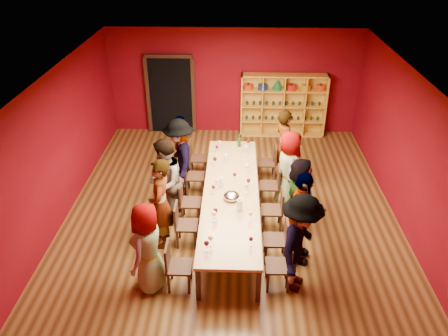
{
  "coord_description": "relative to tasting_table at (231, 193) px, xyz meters",
  "views": [
    {
      "loc": [
        0.1,
        -7.37,
        5.53
      ],
      "look_at": [
        -0.15,
        0.24,
        1.15
      ],
      "focal_mm": 35.0,
      "sensor_mm": 36.0,
      "label": 1
    }
  ],
  "objects": [
    {
      "name": "shelving_unit",
      "position": [
        1.4,
        4.32,
        0.28
      ],
      "size": [
        2.4,
        0.4,
        1.8
      ],
      "color": "gold",
      "rests_on": "ground"
    },
    {
      "name": "person_right_0",
      "position": [
        1.15,
        -1.79,
        0.22
      ],
      "size": [
        0.9,
        1.28,
        1.83
      ],
      "primitive_type": "imported",
      "rotation": [
        0.0,
        0.0,
        1.18
      ],
      "color": "#525258",
      "rests_on": "ground"
    },
    {
      "name": "chair_person_right_4",
      "position": [
        0.91,
        1.77,
        -0.2
      ],
      "size": [
        0.42,
        0.42,
        0.89
      ],
      "color": "black",
      "rests_on": "ground"
    },
    {
      "name": "wine_bottle",
      "position": [
        0.16,
        1.97,
        0.18
      ],
      "size": [
        0.08,
        0.08,
        0.33
      ],
      "color": "#163D1B",
      "rests_on": "tasting_table"
    },
    {
      "name": "doorway",
      "position": [
        -1.8,
        4.43,
        0.42
      ],
      "size": [
        1.4,
        0.17,
        2.3
      ],
      "color": "black",
      "rests_on": "ground"
    },
    {
      "name": "person_left_0",
      "position": [
        -1.33,
        -1.87,
        0.13
      ],
      "size": [
        0.66,
        0.9,
        1.65
      ],
      "primitive_type": "imported",
      "rotation": [
        0.0,
        0.0,
        -1.86
      ],
      "color": "#131636",
      "rests_on": "ground"
    },
    {
      "name": "person_left_2",
      "position": [
        -1.33,
        0.03,
        0.22
      ],
      "size": [
        0.58,
        0.94,
        1.84
      ],
      "primitive_type": "imported",
      "rotation": [
        0.0,
        0.0,
        -1.68
      ],
      "color": "white",
      "rests_on": "ground"
    },
    {
      "name": "carafe_a",
      "position": [
        -0.2,
        0.16,
        0.16
      ],
      "size": [
        0.11,
        0.11,
        0.24
      ],
      "color": "white",
      "rests_on": "tasting_table"
    },
    {
      "name": "room_shell",
      "position": [
        0.0,
        0.0,
        0.8
      ],
      "size": [
        7.1,
        9.1,
        3.04
      ],
      "color": "#523315",
      "rests_on": "ground"
    },
    {
      "name": "chair_person_left_4",
      "position": [
        -0.91,
        1.94,
        -0.2
      ],
      "size": [
        0.42,
        0.42,
        0.89
      ],
      "color": "black",
      "rests_on": "ground"
    },
    {
      "name": "person_right_3",
      "position": [
        1.22,
        0.74,
        0.17
      ],
      "size": [
        0.49,
        0.86,
        1.73
      ],
      "primitive_type": "imported",
      "rotation": [
        0.0,
        0.0,
        1.61
      ],
      "color": "#C68491",
      "rests_on": "ground"
    },
    {
      "name": "wine_glass_1",
      "position": [
        0.07,
        0.42,
        0.19
      ],
      "size": [
        0.08,
        0.08,
        0.19
      ],
      "color": "white",
      "rests_on": "tasting_table"
    },
    {
      "name": "chair_person_right_2",
      "position": [
        0.91,
        -0.18,
        -0.2
      ],
      "size": [
        0.42,
        0.42,
        0.89
      ],
      "color": "black",
      "rests_on": "ground"
    },
    {
      "name": "chair_person_right_0",
      "position": [
        0.91,
        -1.79,
        -0.2
      ],
      "size": [
        0.42,
        0.42,
        0.89
      ],
      "color": "black",
      "rests_on": "ground"
    },
    {
      "name": "wine_glass_13",
      "position": [
        -0.36,
        1.68,
        0.18
      ],
      "size": [
        0.07,
        0.07,
        0.18
      ],
      "color": "white",
      "rests_on": "tasting_table"
    },
    {
      "name": "wine_glass_14",
      "position": [
        -0.29,
        0.12,
        0.2
      ],
      "size": [
        0.08,
        0.08,
        0.21
      ],
      "color": "white",
      "rests_on": "tasting_table"
    },
    {
      "name": "chair_person_right_3",
      "position": [
        0.91,
        0.74,
        -0.2
      ],
      "size": [
        0.42,
        0.42,
        0.89
      ],
      "color": "black",
      "rests_on": "ground"
    },
    {
      "name": "wine_glass_3",
      "position": [
        -0.29,
        -1.0,
        0.21
      ],
      "size": [
        0.09,
        0.09,
        0.22
      ],
      "color": "white",
      "rests_on": "tasting_table"
    },
    {
      "name": "spittoon_bowl",
      "position": [
        0.02,
        -0.29,
        0.13
      ],
      "size": [
        0.32,
        0.32,
        0.18
      ],
      "primitive_type": "ellipsoid",
      "color": "#B0B2B7",
      "rests_on": "tasting_table"
    },
    {
      "name": "tasting_table",
      "position": [
        0.0,
        0.0,
        0.0
      ],
      "size": [
        1.1,
        4.5,
        0.75
      ],
      "color": "tan",
      "rests_on": "ground"
    },
    {
      "name": "wine_glass_9",
      "position": [
        -0.27,
        -0.89,
        0.2
      ],
      "size": [
        0.08,
        0.08,
        0.21
      ],
      "color": "white",
      "rests_on": "tasting_table"
    },
    {
      "name": "chair_person_right_1",
      "position": [
        0.91,
        -1.11,
        -0.2
      ],
      "size": [
        0.42,
        0.42,
        0.89
      ],
      "color": "black",
      "rests_on": "ground"
    },
    {
      "name": "person_left_1",
      "position": [
        -1.29,
        -0.73,
        0.22
      ],
      "size": [
        0.52,
        0.69,
        1.83
      ],
      "primitive_type": "imported",
      "rotation": [
        0.0,
        0.0,
        -1.53
      ],
      "color": "silver",
      "rests_on": "ground"
    },
    {
      "name": "chair_person_left_1",
      "position": [
        -0.91,
        -0.73,
        -0.2
      ],
      "size": [
        0.42,
        0.42,
        0.89
      ],
      "color": "black",
      "rests_on": "ground"
    },
    {
      "name": "wine_glass_6",
      "position": [
        -0.14,
        1.2,
        0.21
      ],
      "size": [
        0.09,
        0.09,
        0.21
      ],
      "color": "white",
      "rests_on": "tasting_table"
    },
    {
      "name": "chair_person_left_0",
      "position": [
        -0.91,
        -1.87,
        -0.2
      ],
      "size": [
        0.42,
        0.42,
        0.89
      ],
      "color": "black",
      "rests_on": "ground"
    },
    {
      "name": "chair_person_left_3",
      "position": [
        -0.91,
        1.09,
        -0.2
      ],
      "size": [
        0.42,
        0.42,
        0.89
      ],
      "color": "black",
      "rests_on": "ground"
    },
    {
      "name": "person_left_3",
      "position": [
        -1.16,
        1.09,
        0.21
      ],
      "size": [
        0.74,
        1.25,
        1.81
      ],
      "primitive_type": "imported",
      "rotation": [
        0.0,
        0.0,
        -1.34
      ],
      "color": "#5370AA",
      "rests_on": "ground"
    },
    {
      "name": "wine_glass_16",
      "position": [
        -0.31,
        -1.68,
        0.21
      ],
      "size": [
        0.09,
        0.09,
        0.21
      ],
      "color": "white",
      "rests_on": "tasting_table"
    },
    {
      "name": "wine_glass_12",
      "position": [
        0.37,
        -0.97,
        0.2
      ],
      "size": [
        0.08,
        0.08,
        0.2
      ],
      "color": "white",
      "rests_on": "tasting_table"
    },
    {
      "name": "person_right_1",
      "position": [
        1.25,
        -1.11,
        0.22
      ],
      "size": [
        0.69,
        1.15,
        1.84
      ],
      "primitive_type": "imported",
      "rotation": [
        0.0,
        0.0,
        1.37
      ],
      "color": "#48484C",
      "rests_on": "ground"
    },
    {
      "name": "carafe_b",
      "position": [
        0.17,
        -0.66,
        0.18
      ],
      "size": [
        0.13,
        0.13,
        0.28
      ],
      "color": "white",
      "rests_on": "tasting_table"
    },
    {
      "name": "chair_person_left_2",
      "position": [
        -0.91,
        0.03,
        -0.2
      ],
      "size": [
        0.42,
        0.42,
        0.89
      ],
      "color": "black",
      "rests_on": "ground"
    },
    {
      "name": "wine_glass_17",
      "position": [
        -0.3,
        1.84,
        0.21
      ],
      "size": [
        0.09,
        0.09,
        0.22
      ],
      "color": "white",
      "rests_on": "tasting_table"
    },
    {
      "name": "person_right_4",
      "position": [
        1.21,
        1.77,
        0.19
      ],
      "size": [
        0.68,
        0.78,
        1.78
      ],
      "primitive_type": "imported",
      "rotation": [
        0.0,
        0.0,
        1.93
      ],
      "color": "#5E90C2",
      "rests_on": "ground"
    },
    {
      "name": "wine_glass_10",
      "position": [
        0.36,
        -1.66,
        0.18
      ],
      "size": [
        0.07,
        0.07,
        0.18
      ],
      "color": "white",
      "rests_on": "tasting_table"
    },
    {
      "name": "wine_glass_15",
      "position": [
        0.33,
        0.75,
        0.21
      ],
      "size": [
        0.09,
        0.09,
        0.22
      ],
      "color": "white",
      "rests_on": "tasting_table"
    },
    {
      "name": "person_left_4",
      "position": [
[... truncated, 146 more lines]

